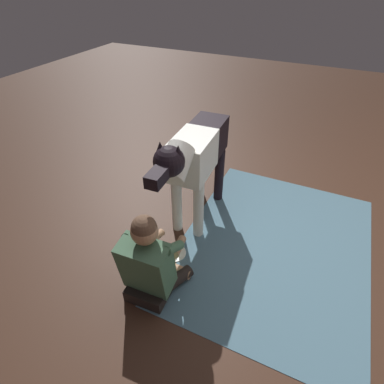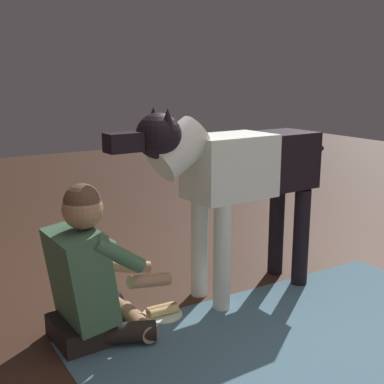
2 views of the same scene
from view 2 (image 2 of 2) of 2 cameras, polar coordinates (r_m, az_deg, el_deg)
ground_plane at (r=3.03m, az=12.81°, el=-14.52°), size 14.00×14.00×0.00m
area_rug at (r=2.75m, az=15.91°, el=-17.63°), size 2.35×1.78×0.01m
person_sitting_on_floor at (r=2.76m, az=-11.44°, el=-9.26°), size 0.65×0.58×0.85m
large_dog at (r=3.11m, az=5.05°, el=2.20°), size 1.61×0.38×1.21m
hot_dog_on_plate at (r=3.07m, az=-3.36°, el=-13.25°), size 0.24×0.24×0.06m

